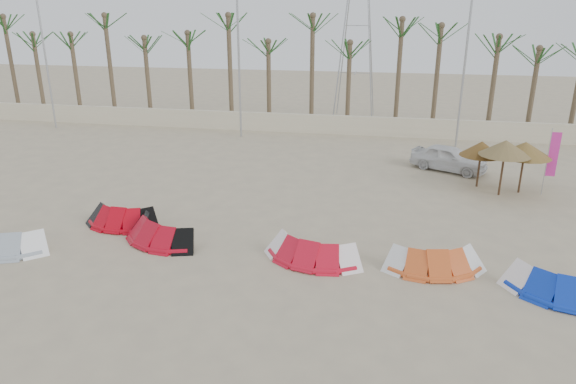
% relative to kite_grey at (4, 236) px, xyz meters
% --- Properties ---
extents(ground, '(120.00, 120.00, 0.00)m').
position_rel_kite_grey_xyz_m(ground, '(9.66, -1.78, -0.42)').
color(ground, tan).
rests_on(ground, ground).
extents(boundary_wall, '(60.00, 0.30, 1.30)m').
position_rel_kite_grey_xyz_m(boundary_wall, '(9.66, 20.22, 0.23)').
color(boundary_wall, beige).
rests_on(boundary_wall, ground).
extents(palm_line, '(52.00, 4.00, 7.70)m').
position_rel_kite_grey_xyz_m(palm_line, '(10.32, 21.72, 6.02)').
color(palm_line, brown).
rests_on(palm_line, ground).
extents(lamp_a, '(1.25, 0.14, 11.00)m').
position_rel_kite_grey_xyz_m(lamp_a, '(-10.31, 18.22, 5.35)').
color(lamp_a, '#A5A8AD').
rests_on(lamp_a, ground).
extents(lamp_b, '(1.25, 0.14, 11.00)m').
position_rel_kite_grey_xyz_m(lamp_b, '(3.69, 18.22, 5.35)').
color(lamp_b, '#A5A8AD').
rests_on(lamp_b, ground).
extents(lamp_c, '(1.25, 0.14, 11.00)m').
position_rel_kite_grey_xyz_m(lamp_c, '(17.69, 18.22, 5.35)').
color(lamp_c, '#A5A8AD').
rests_on(lamp_c, ground).
extents(pylon, '(3.00, 3.00, 14.00)m').
position_rel_kite_grey_xyz_m(pylon, '(10.66, 26.22, -0.42)').
color(pylon, '#A5A8AD').
rests_on(pylon, ground).
extents(kite_grey, '(3.71, 1.57, 0.90)m').
position_rel_kite_grey_xyz_m(kite_grey, '(0.00, 0.00, 0.00)').
color(kite_grey, '#95A0AC').
rests_on(kite_grey, ground).
extents(kite_red_left, '(3.02, 1.58, 0.90)m').
position_rel_kite_grey_xyz_m(kite_red_left, '(3.27, 2.81, -0.00)').
color(kite_red_left, '#BA0312').
rests_on(kite_red_left, ground).
extents(kite_red_mid, '(3.84, 2.77, 0.90)m').
position_rel_kite_grey_xyz_m(kite_red_mid, '(5.32, 1.79, -0.00)').
color(kite_red_mid, '#B1081A').
rests_on(kite_red_mid, ground).
extents(kite_red_right, '(3.62, 2.20, 0.90)m').
position_rel_kite_grey_xyz_m(kite_red_right, '(11.12, 1.31, -0.00)').
color(kite_red_right, red).
rests_on(kite_red_right, ground).
extents(kite_orange, '(3.43, 2.04, 0.90)m').
position_rel_kite_grey_xyz_m(kite_orange, '(15.18, 1.41, -0.00)').
color(kite_orange, '#D75522').
rests_on(kite_orange, ground).
extents(kite_blue, '(3.94, 2.33, 0.90)m').
position_rel_kite_grey_xyz_m(kite_blue, '(19.01, 0.46, -0.00)').
color(kite_blue, '#0B2EB8').
rests_on(kite_blue, ground).
extents(parasol_left, '(2.00, 2.00, 2.25)m').
position_rel_kite_grey_xyz_m(parasol_left, '(17.82, 10.37, 1.48)').
color(parasol_left, '#4C331E').
rests_on(parasol_left, ground).
extents(parasol_mid, '(2.29, 2.29, 2.61)m').
position_rel_kite_grey_xyz_m(parasol_mid, '(18.65, 9.30, 1.83)').
color(parasol_mid, '#4C331E').
rests_on(parasol_mid, ground).
extents(parasol_right, '(2.39, 2.39, 2.45)m').
position_rel_kite_grey_xyz_m(parasol_right, '(19.63, 9.85, 1.67)').
color(parasol_right, '#4C331E').
rests_on(parasol_right, ground).
extents(flag_pink, '(0.45, 0.05, 3.16)m').
position_rel_kite_grey_xyz_m(flag_pink, '(20.77, 9.72, 1.45)').
color(flag_pink, '#A5A8AD').
rests_on(flag_pink, ground).
extents(car, '(4.27, 3.19, 1.35)m').
position_rel_kite_grey_xyz_m(car, '(16.69, 12.86, 0.26)').
color(car, silver).
rests_on(car, ground).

